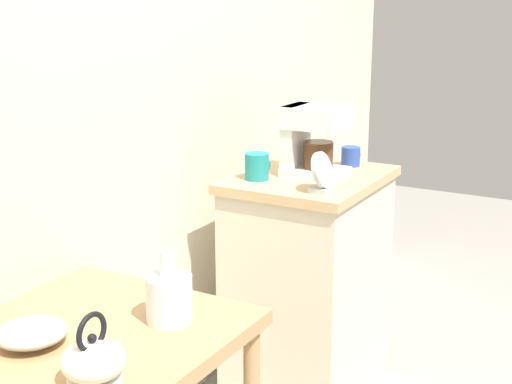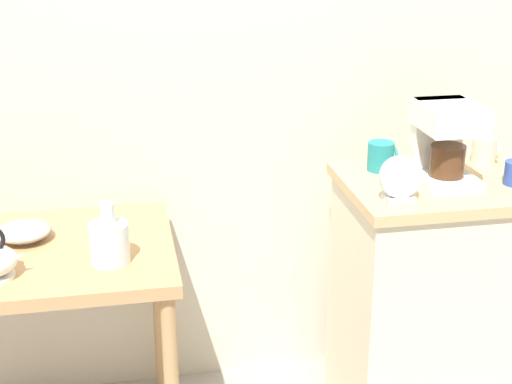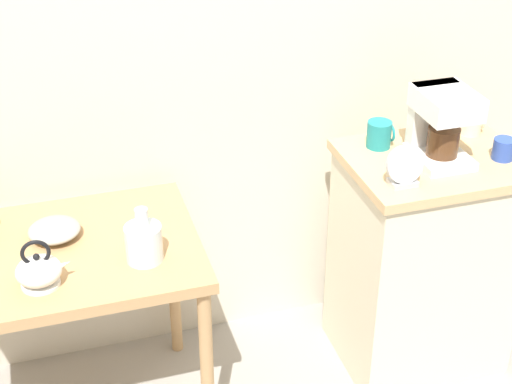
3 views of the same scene
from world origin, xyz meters
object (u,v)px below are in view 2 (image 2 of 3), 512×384
(glass_carafe_vase, at_px, (109,241))
(table_clock, at_px, (400,182))
(bowl_stoneware, at_px, (23,231))
(mug_dark_teal, at_px, (381,156))
(mug_small_cream, at_px, (484,151))
(coffee_maker, at_px, (445,139))

(glass_carafe_vase, relative_size, table_clock, 1.32)
(bowl_stoneware, relative_size, glass_carafe_vase, 0.92)
(bowl_stoneware, bearing_deg, mug_dark_teal, 2.81)
(bowl_stoneware, height_order, mug_small_cream, mug_small_cream)
(coffee_maker, relative_size, mug_dark_teal, 2.68)
(glass_carafe_vase, distance_m, table_clock, 0.87)
(glass_carafe_vase, xyz_separation_m, coffee_maker, (1.06, 0.12, 0.21))
(mug_dark_teal, height_order, mug_small_cream, mug_dark_teal)
(glass_carafe_vase, bearing_deg, mug_dark_teal, 16.05)
(glass_carafe_vase, bearing_deg, table_clock, -1.15)
(bowl_stoneware, distance_m, glass_carafe_vase, 0.33)
(mug_small_cream, relative_size, table_clock, 0.64)
(mug_dark_teal, bearing_deg, table_clock, -98.47)
(mug_dark_teal, bearing_deg, mug_small_cream, 0.57)
(coffee_maker, distance_m, mug_dark_teal, 0.23)
(coffee_maker, bearing_deg, mug_dark_teal, 138.05)
(mug_dark_teal, xyz_separation_m, mug_small_cream, (0.37, 0.00, -0.00))
(mug_small_cream, bearing_deg, mug_dark_teal, -179.43)
(glass_carafe_vase, bearing_deg, mug_small_cream, 11.68)
(glass_carafe_vase, distance_m, mug_dark_teal, 0.95)
(mug_small_cream, distance_m, table_clock, 0.50)
(mug_small_cream, bearing_deg, glass_carafe_vase, -168.32)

